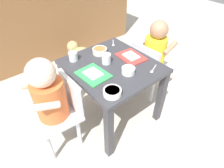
# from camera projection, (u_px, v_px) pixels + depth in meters

# --- Properties ---
(ground_plane) EXTENTS (7.00, 7.00, 0.00)m
(ground_plane) POSITION_uv_depth(u_px,v_px,m) (112.00, 113.00, 1.57)
(ground_plane) COLOR beige
(kitchen_cabinet_back) EXTENTS (2.18, 0.36, 0.95)m
(kitchen_cabinet_back) POSITION_uv_depth(u_px,v_px,m) (39.00, 15.00, 1.97)
(kitchen_cabinet_back) COLOR brown
(kitchen_cabinet_back) RESTS_ON ground
(dining_table) EXTENTS (0.54, 0.59, 0.48)m
(dining_table) POSITION_uv_depth(u_px,v_px,m) (112.00, 75.00, 1.31)
(dining_table) COLOR #333338
(dining_table) RESTS_ON ground
(seated_child_left) EXTENTS (0.30, 0.30, 0.69)m
(seated_child_left) POSITION_uv_depth(u_px,v_px,m) (51.00, 96.00, 1.09)
(seated_child_left) COLOR silver
(seated_child_left) RESTS_ON ground
(seated_child_right) EXTENTS (0.29, 0.29, 0.67)m
(seated_child_right) POSITION_uv_depth(u_px,v_px,m) (154.00, 52.00, 1.51)
(seated_child_right) COLOR silver
(seated_child_right) RESTS_ON ground
(dog) EXTENTS (0.22, 0.45, 0.30)m
(dog) POSITION_uv_depth(u_px,v_px,m) (85.00, 55.00, 1.88)
(dog) COLOR tan
(dog) RESTS_ON ground
(food_tray_left) EXTENTS (0.17, 0.20, 0.02)m
(food_tray_left) POSITION_uv_depth(u_px,v_px,m) (93.00, 74.00, 1.17)
(food_tray_left) COLOR green
(food_tray_left) RESTS_ON dining_table
(food_tray_right) EXTENTS (0.16, 0.20, 0.02)m
(food_tray_right) POSITION_uv_depth(u_px,v_px,m) (131.00, 57.00, 1.33)
(food_tray_right) COLOR red
(food_tray_right) RESTS_ON dining_table
(water_cup_left) EXTENTS (0.06, 0.06, 0.06)m
(water_cup_left) POSITION_uv_depth(u_px,v_px,m) (73.00, 57.00, 1.28)
(water_cup_left) COLOR white
(water_cup_left) RESTS_ON dining_table
(water_cup_right) EXTENTS (0.06, 0.06, 0.07)m
(water_cup_right) POSITION_uv_depth(u_px,v_px,m) (106.00, 59.00, 1.26)
(water_cup_right) COLOR white
(water_cup_right) RESTS_ON dining_table
(cereal_bowl_right_side) EXTENTS (0.10, 0.10, 0.03)m
(cereal_bowl_right_side) POSITION_uv_depth(u_px,v_px,m) (112.00, 92.00, 1.02)
(cereal_bowl_right_side) COLOR white
(cereal_bowl_right_side) RESTS_ON dining_table
(cereal_bowl_left_side) EXTENTS (0.10, 0.10, 0.04)m
(cereal_bowl_left_side) POSITION_uv_depth(u_px,v_px,m) (100.00, 51.00, 1.36)
(cereal_bowl_left_side) COLOR silver
(cereal_bowl_left_side) RESTS_ON dining_table
(veggie_bowl_far) EXTENTS (0.08, 0.08, 0.04)m
(veggie_bowl_far) POSITION_uv_depth(u_px,v_px,m) (128.00, 70.00, 1.17)
(veggie_bowl_far) COLOR white
(veggie_bowl_far) RESTS_ON dining_table
(spoon_by_left_tray) EXTENTS (0.07, 0.09, 0.01)m
(spoon_by_left_tray) POSITION_uv_depth(u_px,v_px,m) (113.00, 44.00, 1.48)
(spoon_by_left_tray) COLOR silver
(spoon_by_left_tray) RESTS_ON dining_table
(spoon_by_right_tray) EXTENTS (0.10, 0.05, 0.01)m
(spoon_by_right_tray) POSITION_uv_depth(u_px,v_px,m) (153.00, 70.00, 1.21)
(spoon_by_right_tray) COLOR silver
(spoon_by_right_tray) RESTS_ON dining_table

